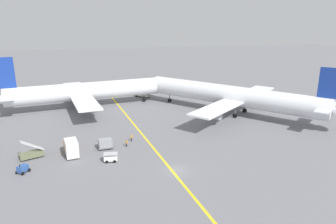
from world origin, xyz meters
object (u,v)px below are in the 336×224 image
Objects in this scene: airliner_at_gate_left at (86,91)px; pushback_tug at (142,94)px; gse_stair_truck_yellow at (31,153)px; ground_crew_marshaller_foreground at (126,143)px; airliner_being_pushed at (230,96)px; gse_container_dolly_flat at (105,144)px; ground_crew_wing_walker_right at (132,138)px; gse_baggage_cart_near_cluster at (111,157)px; gse_catering_truck_tall at (71,147)px; gse_gpu_cart_small at (23,169)px.

airliner_at_gate_left is 6.76× the size of pushback_tug.
ground_crew_marshaller_foreground is (19.33, 0.37, -0.20)m from gse_stair_truck_yellow.
gse_container_dolly_flat is (-38.91, -16.76, -4.33)m from airliner_being_pushed.
airliner_being_pushed is 35.82m from ground_crew_wing_walker_right.
pushback_tug reaches higher than gse_baggage_cart_near_cluster.
pushback_tug is 2.38× the size of gse_container_dolly_flat.
pushback_tug reaches higher than ground_crew_marshaller_foreground.
gse_catering_truck_tall is at bearing -6.60° from gse_stair_truck_yellow.
airliner_being_pushed is at bearing -25.18° from airliner_at_gate_left.
gse_stair_truck_yellow reaches higher than gse_container_dolly_flat.
gse_baggage_cart_near_cluster is 1.84× the size of ground_crew_wing_walker_right.
pushback_tug is 2.69× the size of gse_baggage_cart_near_cluster.
airliner_being_pushed reaches higher than pushback_tug.
gse_stair_truck_yellow reaches higher than gse_gpu_cart_small.
gse_baggage_cart_near_cluster is at bearing -121.34° from ground_crew_wing_walker_right.
gse_container_dolly_flat is 0.68× the size of gse_stair_truck_yellow.
airliner_at_gate_left is 45.63m from airliner_being_pushed.
airliner_at_gate_left is 22.90m from pushback_tug.
gse_catering_truck_tall is at bearing -162.26° from ground_crew_wing_walker_right.
gse_stair_truck_yellow is (-15.12, 6.32, 0.16)m from gse_baggage_cart_near_cluster.
ground_crew_marshaller_foreground is at bearing -153.70° from airliner_being_pushed.
gse_stair_truck_yellow is (-53.66, -17.33, -4.48)m from airliner_being_pushed.
gse_baggage_cart_near_cluster is 0.60× the size of gse_stair_truck_yellow.
ground_crew_wing_walker_right is at bearing 24.17° from gse_gpu_cart_small.
ground_crew_marshaller_foreground is at bearing -2.51° from gse_container_dolly_flat.
airliner_at_gate_left reaches higher than gse_container_dolly_flat.
gse_gpu_cart_small is (-15.88, -0.10, -0.07)m from gse_baggage_cart_near_cluster.
ground_crew_marshaller_foreground is (6.97, -36.38, -4.51)m from airliner_at_gate_left.
gse_baggage_cart_near_cluster is 1.12× the size of gse_gpu_cart_small.
airliner_at_gate_left is at bearing 93.66° from gse_baggage_cart_near_cluster.
airliner_at_gate_left is 10.86× the size of gse_stair_truck_yellow.
gse_baggage_cart_near_cluster is at bearing -108.69° from pushback_tug.
gse_catering_truck_tall is (-45.94, -18.22, -3.75)m from airliner_being_pushed.
gse_gpu_cart_small is (-8.49, -5.52, -0.96)m from gse_catering_truck_tall.
gse_container_dolly_flat is 6.90m from gse_baggage_cart_near_cluster.
gse_catering_truck_tall is 10.17m from gse_gpu_cart_small.
pushback_tug is (-20.80, 28.80, -4.23)m from airliner_being_pushed.
ground_crew_wing_walker_right is at bearing -156.83° from airliner_being_pushed.
gse_gpu_cart_small is (-15.51, -6.98, -0.38)m from gse_container_dolly_flat.
gse_catering_truck_tall is at bearing -97.04° from airliner_at_gate_left.
ground_crew_wing_walker_right is (-32.65, -13.97, -4.68)m from airliner_being_pushed.
gse_catering_truck_tall reaches higher than ground_crew_marshaller_foreground.
airliner_at_gate_left is 37.31m from ground_crew_marshaller_foreground.
ground_crew_wing_walker_right is (1.68, 2.99, 0.01)m from ground_crew_marshaller_foreground.
gse_container_dolly_flat is 1.26× the size of gse_gpu_cart_small.
ground_crew_marshaller_foreground is (11.61, 1.26, -0.94)m from gse_catering_truck_tall.
ground_crew_wing_walker_right is at bearing -75.49° from airliner_at_gate_left.
gse_baggage_cart_near_cluster is 0.48× the size of gse_catering_truck_tall.
pushback_tug is 47.72m from ground_crew_marshaller_foreground.
gse_baggage_cart_near_cluster is at bearing -86.93° from gse_container_dolly_flat.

